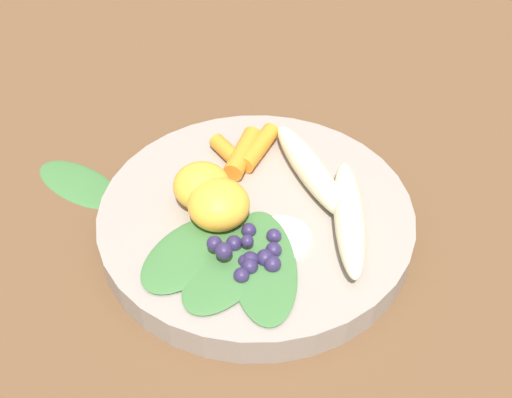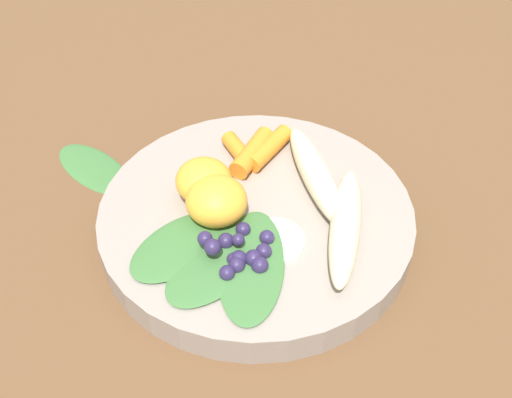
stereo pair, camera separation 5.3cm
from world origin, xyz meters
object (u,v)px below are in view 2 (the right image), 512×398
Objects in this scene: banana_peeled_left at (315,174)px; kale_leaf_stray at (94,167)px; banana_peeled_right at (345,225)px; bowl at (256,218)px; orange_segment_near at (217,201)px.

kale_leaf_stray is at bearing 61.90° from banana_peeled_left.
banana_peeled_left is at bearing 27.68° from banana_peeled_right.
banana_peeled_left is (-0.01, 0.06, 0.03)m from bowl.
banana_peeled_right is at bearing -162.88° from kale_leaf_stray.
bowl is 0.05m from orange_segment_near.
orange_segment_near is at bearing 102.90° from banana_peeled_left.
banana_peeled_left is 1.00× the size of banana_peeled_right.
kale_leaf_stray is (-0.13, -0.19, -0.04)m from banana_peeled_left.
bowl is at bearing -163.56° from kale_leaf_stray.
bowl is at bearing 91.58° from orange_segment_near.
kale_leaf_stray is at bearing -147.75° from orange_segment_near.
orange_segment_near reaches higher than bowl.
kale_leaf_stray is (-0.15, -0.09, -0.05)m from orange_segment_near.
bowl is 0.09m from banana_peeled_right.
orange_segment_near is (0.00, -0.04, 0.04)m from bowl.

